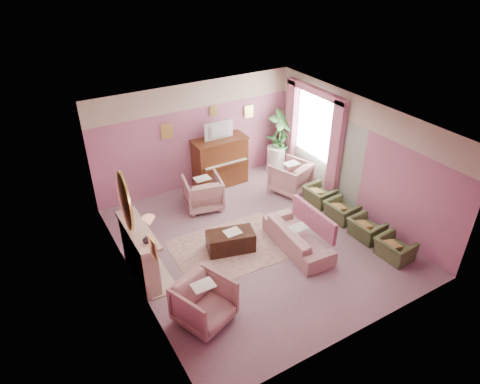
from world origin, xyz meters
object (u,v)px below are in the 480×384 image
sofa (298,233)px  olive_chair_c (341,209)px  floral_armchair_left (203,191)px  side_table (276,158)px  coffee_table (231,241)px  olive_chair_b (367,226)px  floral_armchair_front (204,301)px  olive_chair_d (319,193)px  olive_chair_a (395,246)px  floral_armchair_right (291,176)px  piano (220,162)px  television (220,130)px

sofa → olive_chair_c: 1.57m
floral_armchair_left → side_table: floral_armchair_left is taller
coffee_table → olive_chair_c: (2.82, -0.33, 0.08)m
sofa → olive_chair_b: (1.53, -0.49, -0.06)m
coffee_table → floral_armchair_left: size_ratio=1.09×
floral_armchair_front → olive_chair_d: size_ratio=1.28×
sofa → olive_chair_a: bearing=-40.6°
coffee_table → sofa: sofa is taller
floral_armchair_left → olive_chair_a: size_ratio=1.28×
floral_armchair_right → olive_chair_c: (0.25, -1.70, -0.15)m
floral_armchair_front → olive_chair_b: (4.17, 0.33, -0.15)m
olive_chair_d → side_table: side_table is taller
sofa → side_table: 3.62m
sofa → olive_chair_c: sofa is taller
piano → floral_armchair_left: size_ratio=1.53×
piano → floral_armchair_right: piano is taller
floral_armchair_front → piano: bearing=58.6°
piano → side_table: 1.79m
floral_armchair_left → olive_chair_c: size_ratio=1.28×
floral_armchair_front → side_table: size_ratio=1.30×
piano → floral_armchair_front: (-2.52, -4.12, -0.19)m
coffee_table → sofa: bearing=-26.9°
olive_chair_a → side_table: (0.11, 4.54, 0.04)m
side_table → sofa: bearing=-116.9°
floral_armchair_left → olive_chair_b: (2.57, -2.98, -0.15)m
floral_armchair_right → olive_chair_a: bearing=-85.7°
piano → television: television is taller
sofa → floral_armchair_right: (1.28, 2.03, 0.08)m
television → sofa: television is taller
floral_armchair_left → floral_armchair_right: same height
olive_chair_b → olive_chair_d: bearing=90.0°
piano → floral_armchair_front: 4.83m
olive_chair_d → olive_chair_c: bearing=-90.0°
sofa → floral_armchair_front: (-2.64, -0.82, 0.08)m
piano → side_table: bearing=-2.3°
floral_armchair_right → olive_chair_c: bearing=-81.5°
sofa → floral_armchair_front: 2.77m
olive_chair_a → side_table: size_ratio=1.02×
sofa → olive_chair_b: 1.61m
floral_armchair_left → floral_armchair_right: size_ratio=1.00×
olive_chair_c → floral_armchair_right: bearing=98.5°
sofa → coffee_table: bearing=153.1°
olive_chair_a → olive_chair_b: size_ratio=1.00×
coffee_table → floral_armchair_left: (0.25, 1.83, 0.23)m
floral_armchair_front → olive_chair_c: size_ratio=1.28×
piano → sofa: size_ratio=0.76×
coffee_table → sofa: size_ratio=0.54×
coffee_table → olive_chair_c: size_ratio=1.40×
coffee_table → side_table: (2.93, 2.57, 0.12)m
television → olive_chair_c: 3.59m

